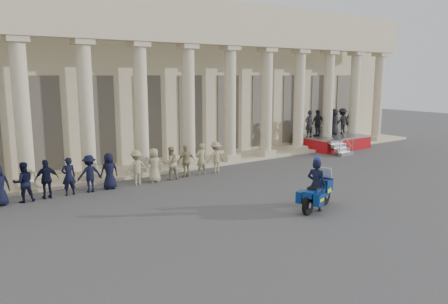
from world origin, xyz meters
TOP-DOWN VIEW (x-y plane):
  - ground at (0.00, 0.00)m, footprint 90.00×90.00m
  - building at (-0.00, 14.74)m, footprint 40.00×12.50m
  - officer_rank at (-6.20, 6.39)m, footprint 17.33×0.58m
  - reviewing_stand at (12.33, 8.10)m, footprint 4.63×4.04m
  - motorcycle at (1.47, -0.68)m, footprint 2.14×1.24m
  - rider at (1.35, -0.72)m, footprint 0.65×0.79m

SIDE VIEW (x-z plane):
  - ground at x=0.00m, z-range 0.00..0.00m
  - motorcycle at x=1.47m, z-range -0.10..1.33m
  - officer_rank at x=-6.20m, z-range 0.00..1.54m
  - rider at x=1.35m, z-range -0.01..1.94m
  - reviewing_stand at x=12.33m, z-range 0.13..2.70m
  - building at x=0.00m, z-range 0.02..9.02m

